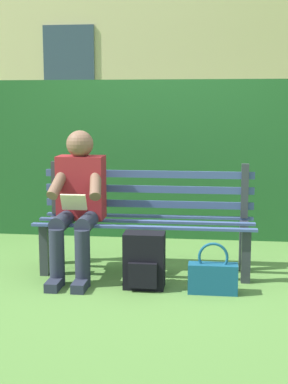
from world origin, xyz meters
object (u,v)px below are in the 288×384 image
at_px(person_seated, 78,200).
at_px(handbag, 213,277).
at_px(park_bench, 147,217).
at_px(backpack, 144,261).

xyz_separation_m(person_seated, handbag, (-1.09, 0.34, -0.49)).
relative_size(person_seated, handbag, 3.05).
bearing_deg(handbag, person_seated, -17.51).
distance_m(park_bench, handbag, 0.83).
bearing_deg(handbag, backpack, -7.31).
bearing_deg(park_bench, person_seated, 18.72).
relative_size(park_bench, handbag, 4.61).
height_order(person_seated, handbag, person_seated).
distance_m(park_bench, backpack, 0.52).
height_order(person_seated, backpack, person_seated).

